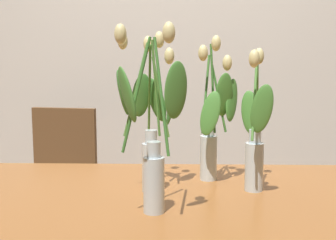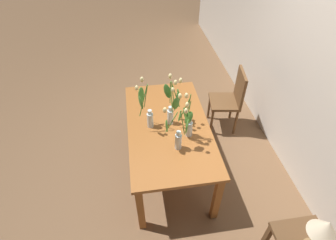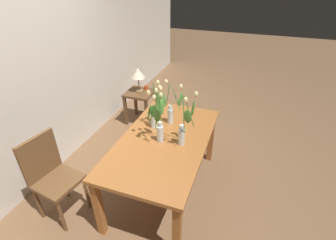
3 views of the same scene
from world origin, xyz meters
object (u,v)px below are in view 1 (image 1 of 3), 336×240
at_px(dining_table, 161,218).
at_px(tulip_vase_0, 152,151).
at_px(dining_chair, 59,178).
at_px(tulip_vase_3, 255,144).
at_px(tulip_vase_2, 150,126).
at_px(tulip_vase_1, 213,130).

height_order(dining_table, tulip_vase_0, tulip_vase_0).
distance_m(dining_table, tulip_vase_0, 0.37).
distance_m(tulip_vase_0, dining_chair, 1.42).
bearing_deg(tulip_vase_3, tulip_vase_0, -143.81).
xyz_separation_m(dining_table, tulip_vase_3, (0.34, 0.04, 0.27)).
relative_size(tulip_vase_0, tulip_vase_2, 1.01).
bearing_deg(dining_chair, tulip_vase_3, -43.28).
relative_size(dining_table, tulip_vase_1, 2.78).
height_order(dining_table, dining_chair, dining_chair).
bearing_deg(tulip_vase_2, tulip_vase_3, -1.58).
height_order(tulip_vase_0, tulip_vase_3, tulip_vase_0).
height_order(tulip_vase_1, tulip_vase_3, tulip_vase_1).
distance_m(tulip_vase_2, dining_chair, 1.20).
bearing_deg(dining_chair, dining_table, -56.37).
bearing_deg(tulip_vase_1, dining_chair, 136.31).
relative_size(dining_table, dining_chair, 1.72).
height_order(dining_table, tulip_vase_3, tulip_vase_3).
relative_size(dining_table, tulip_vase_2, 2.73).
distance_m(tulip_vase_1, tulip_vase_2, 0.27).
xyz_separation_m(tulip_vase_0, tulip_vase_1, (0.22, 0.39, 0.00)).
xyz_separation_m(tulip_vase_0, tulip_vase_3, (0.36, 0.26, -0.03)).
height_order(dining_table, tulip_vase_1, tulip_vase_1).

